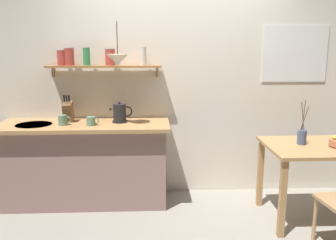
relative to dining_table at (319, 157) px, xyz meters
The scene contains 11 objects.
ground_plane 1.52m from the dining_table, behind, with size 14.00×14.00×0.00m, color gray.
back_wall 1.59m from the dining_table, 144.41° to the left, with size 6.80×0.11×2.70m.
kitchen_counter 2.42m from the dining_table, 168.09° to the left, with size 1.83×0.63×0.91m.
wall_shelf 2.51m from the dining_table, 163.29° to the left, with size 1.25×0.20×0.33m.
dining_table is the anchor object (origin of this frame).
twig_vase 0.26m from the dining_table, 164.34° to the left, with size 0.09×0.09×0.44m.
electric_kettle 2.08m from the dining_table, 164.92° to the left, with size 0.25×0.16×0.22m.
knife_block 2.64m from the dining_table, 167.05° to the left, with size 0.09×0.19×0.30m.
coffee_mug_by_sink 2.62m from the dining_table, behind, with size 0.13×0.09×0.11m.
coffee_mug_spare 2.32m from the dining_table, behind, with size 0.13×0.09×0.09m.
pendant_lamp 2.21m from the dining_table, behind, with size 0.22×0.22×0.42m.
Camera 1 is at (-0.28, -3.53, 1.74)m, focal length 38.81 mm.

